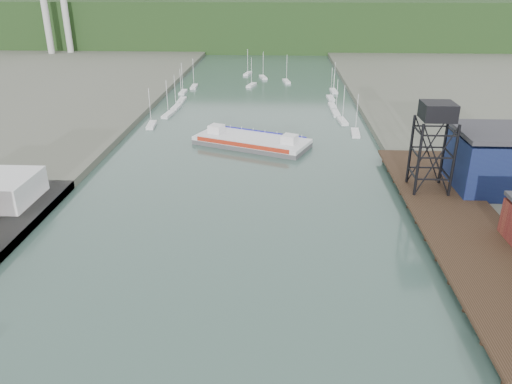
{
  "coord_description": "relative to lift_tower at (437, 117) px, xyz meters",
  "views": [
    {
      "loc": [
        7.78,
        -27.77,
        37.97
      ],
      "look_at": [
        3.93,
        50.57,
        4.0
      ],
      "focal_mm": 35.0,
      "sensor_mm": 36.0,
      "label": 1
    }
  ],
  "objects": [
    {
      "name": "distant_hills",
      "position": [
        -38.98,
        243.35,
        -5.27
      ],
      "size": [
        500.0,
        120.0,
        80.0
      ],
      "color": "black",
      "rests_on": "ground"
    },
    {
      "name": "chain_ferry",
      "position": [
        -33.96,
        30.35,
        -14.52
      ],
      "size": [
        29.51,
        20.76,
        3.95
      ],
      "rotation": [
        0.0,
        0.0,
        -0.4
      ],
      "color": "#48484A",
      "rests_on": "ground"
    },
    {
      "name": "blue_shed",
      "position": [
        15.0,
        2.0,
        -8.59
      ],
      "size": [
        20.5,
        14.5,
        11.3
      ],
      "color": "#0D0E39",
      "rests_on": "east_land"
    },
    {
      "name": "east_pier",
      "position": [
        2.0,
        -13.0,
        -13.75
      ],
      "size": [
        14.0,
        70.0,
        2.45
      ],
      "color": "black",
      "rests_on": "ground"
    },
    {
      "name": "lift_tower",
      "position": [
        0.0,
        0.0,
        0.0
      ],
      "size": [
        6.5,
        6.5,
        16.0
      ],
      "color": "black",
      "rests_on": "east_pier"
    },
    {
      "name": "marina_sailboats",
      "position": [
        -34.92,
        80.46,
        -15.3
      ],
      "size": [
        57.71,
        92.65,
        0.9
      ],
      "color": "silver",
      "rests_on": "ground"
    }
  ]
}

